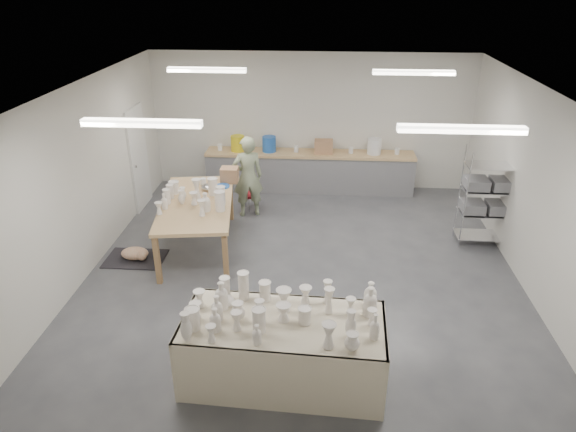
# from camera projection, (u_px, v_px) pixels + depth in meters

# --- Properties ---
(room) EXTENTS (8.00, 8.02, 3.00)m
(room) POSITION_uv_depth(u_px,v_px,m) (296.00, 155.00, 7.58)
(room) COLOR #424449
(room) RESTS_ON ground
(back_counter) EXTENTS (4.60, 0.60, 1.24)m
(back_counter) POSITION_uv_depth(u_px,v_px,m) (309.00, 170.00, 11.48)
(back_counter) COLOR tan
(back_counter) RESTS_ON ground
(wire_shelf) EXTENTS (0.88, 0.48, 1.80)m
(wire_shelf) POSITION_uv_depth(u_px,v_px,m) (487.00, 197.00, 9.04)
(wire_shelf) COLOR silver
(wire_shelf) RESTS_ON ground
(drying_table) EXTENTS (2.43, 1.24, 1.21)m
(drying_table) POSITION_uv_depth(u_px,v_px,m) (283.00, 347.00, 6.13)
(drying_table) COLOR olive
(drying_table) RESTS_ON ground
(work_table) EXTENTS (1.52, 2.55, 1.27)m
(work_table) POSITION_uv_depth(u_px,v_px,m) (199.00, 200.00, 8.94)
(work_table) COLOR tan
(work_table) RESTS_ON ground
(rug) EXTENTS (1.00, 0.70, 0.02)m
(rug) POSITION_uv_depth(u_px,v_px,m) (136.00, 259.00, 8.89)
(rug) COLOR black
(rug) RESTS_ON ground
(cat) EXTENTS (0.56, 0.49, 0.20)m
(cat) POSITION_uv_depth(u_px,v_px,m) (136.00, 253.00, 8.82)
(cat) COLOR white
(cat) RESTS_ON rug
(potter) EXTENTS (0.70, 0.57, 1.65)m
(potter) POSITION_uv_depth(u_px,v_px,m) (248.00, 177.00, 10.17)
(potter) COLOR #98A580
(potter) RESTS_ON ground
(red_stool) EXTENTS (0.48, 0.48, 0.34)m
(red_stool) POSITION_uv_depth(u_px,v_px,m) (251.00, 195.00, 10.64)
(red_stool) COLOR #AB1824
(red_stool) RESTS_ON ground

